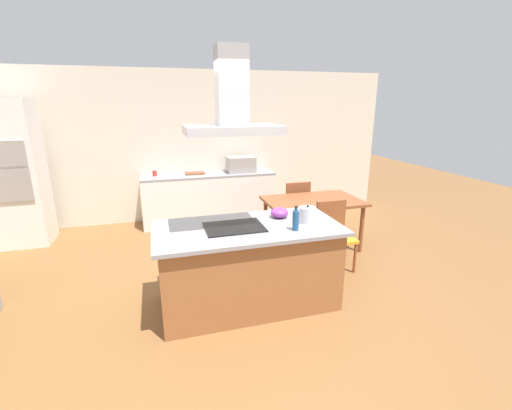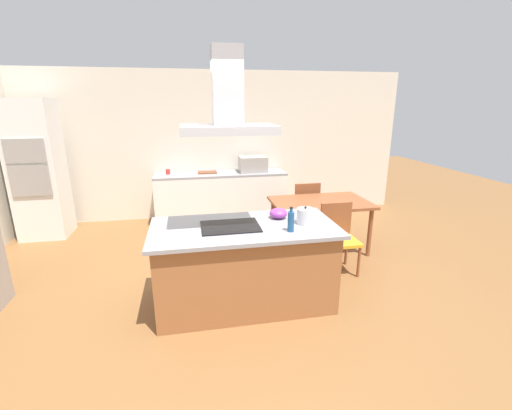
{
  "view_description": "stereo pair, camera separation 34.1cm",
  "coord_description": "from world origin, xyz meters",
  "px_view_note": "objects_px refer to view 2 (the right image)",
  "views": [
    {
      "loc": [
        -0.86,
        -3.27,
        2.14
      ],
      "look_at": [
        0.2,
        0.4,
        1.0
      ],
      "focal_mm": 24.26,
      "sensor_mm": 36.0,
      "label": 1
    },
    {
      "loc": [
        -0.53,
        -3.35,
        2.14
      ],
      "look_at": [
        0.2,
        0.4,
        1.0
      ],
      "focal_mm": 24.26,
      "sensor_mm": 36.0,
      "label": 2
    }
  ],
  "objects_px": {
    "coffee_mug_red": "(168,172)",
    "wall_oven_stack": "(38,170)",
    "range_hood": "(228,106)",
    "dining_table": "(320,207)",
    "cutting_board": "(207,172)",
    "chair_facing_island": "(338,233)",
    "cooktop": "(230,226)",
    "mixing_bowl": "(278,213)",
    "olive_oil_bottle": "(291,221)",
    "tea_kettle": "(305,216)",
    "countertop_microwave": "(253,164)",
    "chair_facing_back_wall": "(305,204)"
  },
  "relations": [
    {
      "from": "coffee_mug_red",
      "to": "wall_oven_stack",
      "type": "distance_m",
      "value": 2.02
    },
    {
      "from": "range_hood",
      "to": "dining_table",
      "type": "bearing_deg",
      "value": 39.86
    },
    {
      "from": "cutting_board",
      "to": "chair_facing_island",
      "type": "xyz_separation_m",
      "value": [
        1.53,
        -2.37,
        -0.4
      ]
    },
    {
      "from": "cooktop",
      "to": "mixing_bowl",
      "type": "height_order",
      "value": "mixing_bowl"
    },
    {
      "from": "cooktop",
      "to": "cutting_board",
      "type": "xyz_separation_m",
      "value": [
        -0.06,
        2.93,
        0.0
      ]
    },
    {
      "from": "coffee_mug_red",
      "to": "range_hood",
      "type": "xyz_separation_m",
      "value": [
        0.76,
        -2.93,
        1.16
      ]
    },
    {
      "from": "chair_facing_island",
      "to": "olive_oil_bottle",
      "type": "bearing_deg",
      "value": -138.08
    },
    {
      "from": "tea_kettle",
      "to": "dining_table",
      "type": "height_order",
      "value": "tea_kettle"
    },
    {
      "from": "countertop_microwave",
      "to": "wall_oven_stack",
      "type": "bearing_deg",
      "value": -176.21
    },
    {
      "from": "chair_facing_back_wall",
      "to": "range_hood",
      "type": "distance_m",
      "value": 2.88
    },
    {
      "from": "wall_oven_stack",
      "to": "countertop_microwave",
      "type": "bearing_deg",
      "value": 3.79
    },
    {
      "from": "countertop_microwave",
      "to": "range_hood",
      "type": "bearing_deg",
      "value": -105.04
    },
    {
      "from": "olive_oil_bottle",
      "to": "chair_facing_back_wall",
      "type": "bearing_deg",
      "value": 67.27
    },
    {
      "from": "cooktop",
      "to": "mixing_bowl",
      "type": "bearing_deg",
      "value": 18.34
    },
    {
      "from": "cooktop",
      "to": "olive_oil_bottle",
      "type": "bearing_deg",
      "value": -22.53
    },
    {
      "from": "tea_kettle",
      "to": "range_hood",
      "type": "bearing_deg",
      "value": 176.46
    },
    {
      "from": "tea_kettle",
      "to": "range_hood",
      "type": "height_order",
      "value": "range_hood"
    },
    {
      "from": "chair_facing_back_wall",
      "to": "chair_facing_island",
      "type": "relative_size",
      "value": 1.0
    },
    {
      "from": "coffee_mug_red",
      "to": "range_hood",
      "type": "distance_m",
      "value": 3.24
    },
    {
      "from": "range_hood",
      "to": "mixing_bowl",
      "type": "bearing_deg",
      "value": 18.34
    },
    {
      "from": "mixing_bowl",
      "to": "chair_facing_island",
      "type": "height_order",
      "value": "mixing_bowl"
    },
    {
      "from": "tea_kettle",
      "to": "countertop_microwave",
      "type": "relative_size",
      "value": 0.46
    },
    {
      "from": "olive_oil_bottle",
      "to": "cutting_board",
      "type": "relative_size",
      "value": 0.74
    },
    {
      "from": "tea_kettle",
      "to": "countertop_microwave",
      "type": "distance_m",
      "value": 2.93
    },
    {
      "from": "countertop_microwave",
      "to": "tea_kettle",
      "type": "bearing_deg",
      "value": -89.63
    },
    {
      "from": "coffee_mug_red",
      "to": "cutting_board",
      "type": "xyz_separation_m",
      "value": [
        0.7,
        -0.0,
        -0.04
      ]
    },
    {
      "from": "cooktop",
      "to": "chair_facing_back_wall",
      "type": "height_order",
      "value": "cooktop"
    },
    {
      "from": "coffee_mug_red",
      "to": "chair_facing_back_wall",
      "type": "height_order",
      "value": "coffee_mug_red"
    },
    {
      "from": "olive_oil_bottle",
      "to": "wall_oven_stack",
      "type": "bearing_deg",
      "value": 139.1
    },
    {
      "from": "countertop_microwave",
      "to": "wall_oven_stack",
      "type": "distance_m",
      "value": 3.54
    },
    {
      "from": "coffee_mug_red",
      "to": "mixing_bowl",
      "type": "bearing_deg",
      "value": -64.32
    },
    {
      "from": "chair_facing_island",
      "to": "mixing_bowl",
      "type": "bearing_deg",
      "value": -157.51
    },
    {
      "from": "wall_oven_stack",
      "to": "chair_facing_island",
      "type": "distance_m",
      "value": 4.75
    },
    {
      "from": "olive_oil_bottle",
      "to": "mixing_bowl",
      "type": "relative_size",
      "value": 1.26
    },
    {
      "from": "countertop_microwave",
      "to": "wall_oven_stack",
      "type": "height_order",
      "value": "wall_oven_stack"
    },
    {
      "from": "chair_facing_island",
      "to": "chair_facing_back_wall",
      "type": "bearing_deg",
      "value": 90.0
    },
    {
      "from": "mixing_bowl",
      "to": "range_hood",
      "type": "relative_size",
      "value": 0.22
    },
    {
      "from": "mixing_bowl",
      "to": "wall_oven_stack",
      "type": "bearing_deg",
      "value": 143.41
    },
    {
      "from": "olive_oil_bottle",
      "to": "coffee_mug_red",
      "type": "height_order",
      "value": "olive_oil_bottle"
    },
    {
      "from": "dining_table",
      "to": "range_hood",
      "type": "bearing_deg",
      "value": -140.14
    },
    {
      "from": "tea_kettle",
      "to": "coffee_mug_red",
      "type": "distance_m",
      "value": 3.36
    },
    {
      "from": "countertop_microwave",
      "to": "dining_table",
      "type": "relative_size",
      "value": 0.36
    },
    {
      "from": "coffee_mug_red",
      "to": "olive_oil_bottle",
      "type": "bearing_deg",
      "value": -67.14
    },
    {
      "from": "tea_kettle",
      "to": "chair_facing_island",
      "type": "height_order",
      "value": "tea_kettle"
    },
    {
      "from": "countertop_microwave",
      "to": "dining_table",
      "type": "xyz_separation_m",
      "value": [
        0.7,
        -1.65,
        -0.37
      ]
    },
    {
      "from": "tea_kettle",
      "to": "countertop_microwave",
      "type": "xyz_separation_m",
      "value": [
        -0.02,
        2.93,
        0.06
      ]
    },
    {
      "from": "chair_facing_back_wall",
      "to": "range_hood",
      "type": "bearing_deg",
      "value": -127.84
    },
    {
      "from": "countertop_microwave",
      "to": "range_hood",
      "type": "height_order",
      "value": "range_hood"
    },
    {
      "from": "cooktop",
      "to": "chair_facing_back_wall",
      "type": "distance_m",
      "value": 2.43
    },
    {
      "from": "chair_facing_island",
      "to": "range_hood",
      "type": "bearing_deg",
      "value": -159.06
    }
  ]
}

